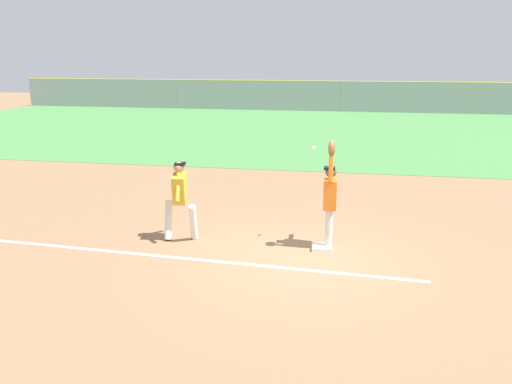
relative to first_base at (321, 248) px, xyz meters
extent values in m
plane|color=#936D4C|center=(-0.31, -0.56, -0.04)|extent=(80.02, 80.02, 0.00)
cube|color=#4C8C47|center=(-0.31, 17.11, -0.04)|extent=(47.18, 19.58, 0.01)
cube|color=white|center=(-4.00, -0.90, -0.04)|extent=(11.98, 0.82, 0.01)
cube|color=white|center=(0.00, 0.00, 0.00)|extent=(0.39, 0.39, 0.08)
cylinder|color=silver|center=(0.13, 0.27, 0.39)|extent=(0.15, 0.15, 0.85)
cylinder|color=silver|center=(0.13, 0.07, 0.39)|extent=(0.15, 0.15, 0.85)
cube|color=orange|center=(0.13, 0.17, 1.11)|extent=(0.27, 0.45, 0.60)
sphere|color=brown|center=(0.13, 0.17, 1.56)|extent=(0.24, 0.24, 0.23)
cube|color=black|center=(0.10, 0.17, 1.64)|extent=(0.22, 0.20, 0.05)
cylinder|color=orange|center=(0.14, -0.05, 1.72)|extent=(0.09, 0.09, 0.62)
cylinder|color=orange|center=(0.13, 0.39, 1.41)|extent=(0.10, 0.62, 0.09)
ellipsoid|color=brown|center=(0.14, -0.05, 2.08)|extent=(0.15, 0.28, 0.32)
cylinder|color=white|center=(-2.73, 0.01, 0.38)|extent=(0.22, 0.45, 0.85)
cylinder|color=white|center=(-3.31, 0.07, 0.38)|extent=(0.22, 0.45, 0.85)
cube|color=gold|center=(-3.02, 0.04, 1.11)|extent=(0.34, 0.56, 0.66)
sphere|color=tan|center=(-3.02, 0.04, 1.56)|extent=(0.26, 0.26, 0.23)
cube|color=black|center=(-2.99, 0.05, 1.64)|extent=(0.25, 0.23, 0.05)
cylinder|color=gold|center=(-3.06, 0.26, 1.19)|extent=(0.15, 0.41, 0.58)
cylinder|color=gold|center=(-2.98, -0.18, 1.19)|extent=(0.15, 0.41, 0.58)
sphere|color=white|center=(-0.25, 0.47, 1.99)|extent=(0.07, 0.07, 0.07)
cube|color=#93999E|center=(-0.31, 26.90, 0.98)|extent=(47.18, 0.06, 2.03)
cylinder|color=yellow|center=(-0.31, 26.90, 2.02)|extent=(47.18, 0.06, 0.06)
cylinder|color=gray|center=(-23.90, 26.90, 0.98)|extent=(0.08, 0.08, 2.03)
cylinder|color=gray|center=(-12.10, 26.90, 0.98)|extent=(0.08, 0.08, 2.03)
cylinder|color=gray|center=(-0.31, 26.90, 0.98)|extent=(0.08, 0.08, 2.03)
cube|color=white|center=(-4.98, 29.93, 0.53)|extent=(4.47, 2.07, 0.55)
cube|color=#2D333D|center=(-4.98, 29.93, 1.01)|extent=(2.27, 1.83, 0.40)
cylinder|color=black|center=(-3.49, 30.82, 0.26)|extent=(0.61, 0.24, 0.60)
cylinder|color=black|center=(-3.57, 28.92, 0.26)|extent=(0.61, 0.24, 0.60)
cylinder|color=black|center=(-6.39, 30.93, 0.26)|extent=(0.61, 0.24, 0.60)
cylinder|color=black|center=(-6.46, 29.03, 0.26)|extent=(0.61, 0.24, 0.60)
cube|color=#1E6B33|center=(1.06, 29.20, 0.53)|extent=(4.57, 2.32, 0.55)
cube|color=#2D333D|center=(1.06, 29.20, 1.01)|extent=(2.36, 1.96, 0.40)
cylinder|color=black|center=(2.60, 30.00, 0.26)|extent=(0.62, 0.28, 0.60)
cylinder|color=black|center=(2.41, 28.11, 0.26)|extent=(0.62, 0.28, 0.60)
cylinder|color=black|center=(-0.28, 30.28, 0.26)|extent=(0.62, 0.28, 0.60)
cylinder|color=black|center=(-0.47, 28.39, 0.26)|extent=(0.62, 0.28, 0.60)
cube|color=#23389E|center=(7.29, 29.63, 0.53)|extent=(4.58, 2.37, 0.55)
cube|color=#2D333D|center=(7.29, 29.63, 1.01)|extent=(2.38, 1.98, 0.40)
cylinder|color=black|center=(8.84, 30.42, 0.26)|extent=(0.62, 0.28, 0.60)
cylinder|color=black|center=(8.63, 28.53, 0.26)|extent=(0.62, 0.28, 0.60)
cylinder|color=black|center=(5.96, 30.73, 0.26)|extent=(0.62, 0.28, 0.60)
cylinder|color=black|center=(5.75, 28.84, 0.26)|extent=(0.62, 0.28, 0.60)
camera|label=1|loc=(0.51, -10.25, 3.87)|focal=36.96mm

